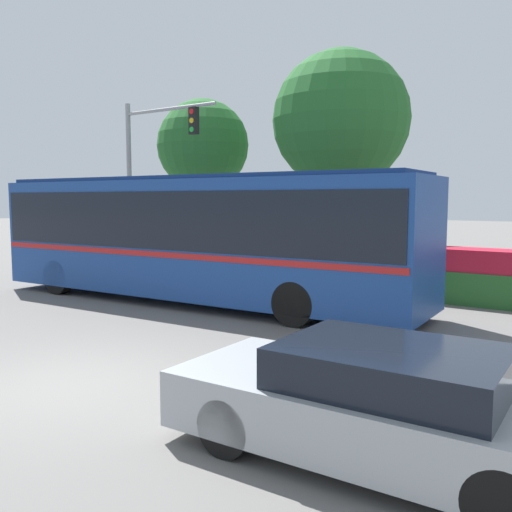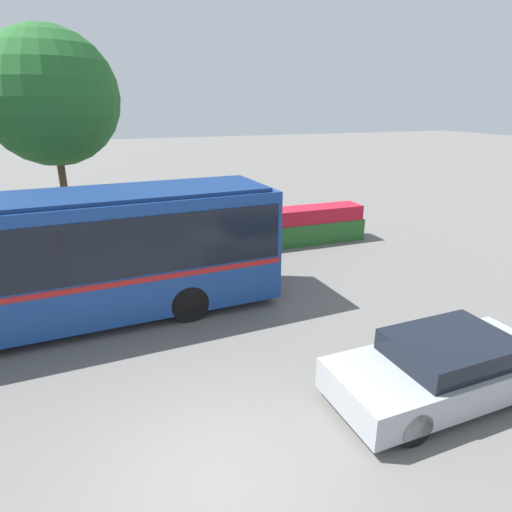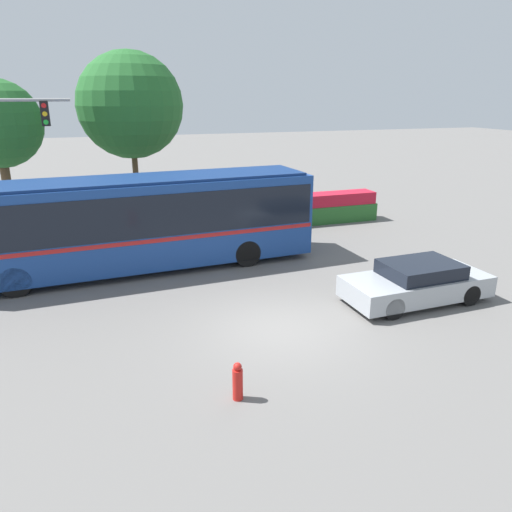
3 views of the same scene
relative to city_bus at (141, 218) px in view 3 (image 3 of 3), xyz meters
name	(u,v)px [view 3 (image 3 of 3)]	position (x,y,z in m)	size (l,w,h in m)	color
ground_plane	(279,329)	(2.89, -6.18, -1.91)	(140.00, 140.00, 0.00)	slate
city_bus	(141,218)	(0.00, 0.00, 0.00)	(12.56, 3.17, 3.36)	navy
sedan_foreground	(417,283)	(7.61, -5.75, -1.30)	(4.57, 2.00, 1.25)	#9EA3A8
flowering_hedge	(284,211)	(7.22, 4.08, -1.19)	(9.73, 1.15, 1.46)	#286028
street_tree_centre	(130,105)	(0.58, 7.40, 3.72)	(4.98, 4.98, 8.13)	brown
fire_hydrant	(238,382)	(0.89, -8.86, -1.50)	(0.22, 0.22, 0.86)	red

